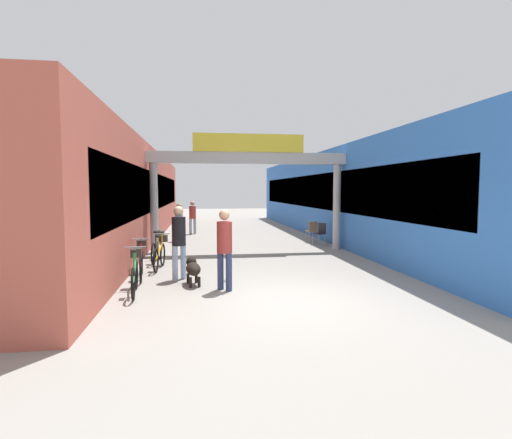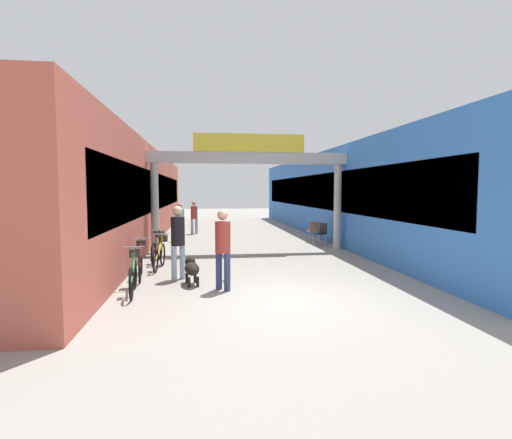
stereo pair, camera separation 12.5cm
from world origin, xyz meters
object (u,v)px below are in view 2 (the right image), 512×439
(pedestrian_with_dog, at_px, (223,244))
(pedestrian_elderly_walking, at_px, (194,215))
(pedestrian_carrying_crate, at_px, (180,219))
(bicycle_green_nearest, at_px, (133,273))
(cafe_chair_black_nearer, at_px, (321,232))
(bicycle_red_second, at_px, (141,260))
(dog_on_leash, at_px, (192,268))
(pedestrian_companion, at_px, (178,237))
(bicycle_orange_third, at_px, (160,253))
(bicycle_black_farthest, at_px, (157,248))
(bollard_post_metal, at_px, (228,258))
(cafe_chair_wood_farther, at_px, (313,230))

(pedestrian_with_dog, xyz_separation_m, pedestrian_elderly_walking, (-0.89, 11.58, -0.09))
(pedestrian_carrying_crate, distance_m, bicycle_green_nearest, 8.83)
(cafe_chair_black_nearer, bearing_deg, pedestrian_with_dog, -122.32)
(pedestrian_carrying_crate, bearing_deg, pedestrian_with_dog, -80.84)
(pedestrian_carrying_crate, distance_m, bicycle_red_second, 7.26)
(dog_on_leash, bearing_deg, bicycle_red_second, 143.07)
(cafe_chair_black_nearer, bearing_deg, pedestrian_companion, -133.88)
(bicycle_orange_third, xyz_separation_m, bicycle_black_farthest, (-0.19, 1.11, 0.00))
(pedestrian_companion, height_order, bicycle_black_farthest, pedestrian_companion)
(pedestrian_companion, xyz_separation_m, bicycle_red_second, (-0.97, 0.39, -0.63))
(bicycle_black_farthest, bearing_deg, pedestrian_carrying_crate, 85.09)
(bicycle_orange_third, xyz_separation_m, bollard_post_metal, (1.85, -1.68, 0.11))
(bicycle_green_nearest, bearing_deg, bollard_post_metal, 25.35)
(pedestrian_carrying_crate, xyz_separation_m, bicycle_black_farthest, (-0.43, -4.99, -0.51))
(pedestrian_elderly_walking, height_order, bicycle_red_second, pedestrian_elderly_walking)
(bicycle_red_second, distance_m, bicycle_orange_third, 1.18)
(pedestrian_with_dog, height_order, cafe_chair_wood_farther, pedestrian_with_dog)
(pedestrian_companion, height_order, bollard_post_metal, pedestrian_companion)
(bicycle_red_second, bearing_deg, bicycle_orange_third, 72.00)
(pedestrian_carrying_crate, xyz_separation_m, bicycle_orange_third, (-0.24, -6.10, -0.51))
(bicycle_orange_third, bearing_deg, pedestrian_elderly_walking, 85.01)
(pedestrian_carrying_crate, distance_m, bicycle_black_farthest, 5.03)
(pedestrian_with_dog, relative_size, pedestrian_carrying_crate, 1.09)
(pedestrian_companion, distance_m, bicycle_orange_third, 1.74)
(pedestrian_companion, xyz_separation_m, pedestrian_elderly_walking, (0.16, 10.35, -0.11))
(pedestrian_carrying_crate, height_order, bicycle_black_farthest, pedestrian_carrying_crate)
(pedestrian_with_dog, distance_m, bicycle_red_second, 2.67)
(bicycle_red_second, relative_size, bollard_post_metal, 1.56)
(pedestrian_elderly_walking, relative_size, cafe_chair_wood_farther, 1.88)
(pedestrian_elderly_walking, bearing_deg, pedestrian_with_dog, -85.59)
(dog_on_leash, height_order, cafe_chair_wood_farther, cafe_chair_wood_farther)
(bicycle_orange_third, height_order, bicycle_black_farthest, same)
(bollard_post_metal, height_order, cafe_chair_wood_farther, bollard_post_metal)
(pedestrian_carrying_crate, bearing_deg, bicycle_red_second, -94.77)
(pedestrian_elderly_walking, height_order, bollard_post_metal, pedestrian_elderly_walking)
(cafe_chair_black_nearer, relative_size, cafe_chair_wood_farther, 1.00)
(pedestrian_companion, xyz_separation_m, bicycle_orange_third, (-0.61, 1.51, -0.63))
(pedestrian_with_dog, xyz_separation_m, bicycle_black_farthest, (-1.85, 3.85, -0.61))
(pedestrian_carrying_crate, height_order, bollard_post_metal, pedestrian_carrying_crate)
(pedestrian_companion, relative_size, bicycle_black_farthest, 1.09)
(pedestrian_with_dog, distance_m, dog_on_leash, 1.15)
(pedestrian_elderly_walking, relative_size, bicycle_orange_third, 0.99)
(pedestrian_companion, distance_m, bollard_post_metal, 1.36)
(dog_on_leash, height_order, cafe_chair_black_nearer, cafe_chair_black_nearer)
(dog_on_leash, xyz_separation_m, cafe_chair_wood_farther, (4.93, 7.03, 0.15))
(pedestrian_companion, height_order, bicycle_green_nearest, pedestrian_companion)
(bicycle_orange_third, distance_m, cafe_chair_black_nearer, 7.23)
(bicycle_red_second, bearing_deg, pedestrian_with_dog, -38.65)
(pedestrian_elderly_walking, bearing_deg, bicycle_red_second, -96.51)
(pedestrian_companion, distance_m, bicycle_red_second, 1.22)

